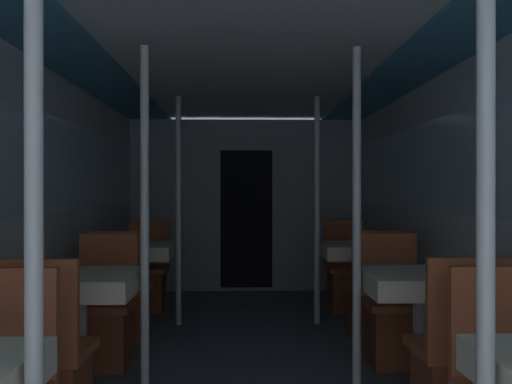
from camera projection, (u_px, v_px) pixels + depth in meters
The scene contains 22 objects.
wall_left at pixel (23, 210), 3.64m from camera, with size 0.05×8.40×2.11m.
wall_right at pixel (474, 210), 3.71m from camera, with size 0.05×8.40×2.11m.
ceiling_panel at pixel (251, 49), 3.67m from camera, with size 2.92×8.40×0.07m.
bulkhead_far at pixel (246, 205), 7.06m from camera, with size 2.86×0.09×2.11m.
support_pole_left_0 at pixel (34, 257), 1.60m from camera, with size 0.05×0.05×2.11m.
dining_table_left_1 at pixel (79, 289), 3.43m from camera, with size 0.69×0.69×0.74m.
chair_left_near_1 at pixel (45, 382), 2.83m from camera, with size 0.43×0.43×0.92m.
chair_left_far_1 at pixel (104, 325), 4.02m from camera, with size 0.43×0.43×0.92m.
support_pole_left_1 at pixel (145, 221), 3.44m from camera, with size 0.05×0.05×2.11m.
dining_table_left_2 at pixel (136, 254), 5.26m from camera, with size 0.69×0.69×0.74m.
chair_left_near_2 at pixel (123, 307), 4.67m from camera, with size 0.43×0.43×0.92m.
chair_left_far_2 at pixel (147, 283), 5.86m from camera, with size 0.43×0.43×0.92m.
support_pole_left_2 at pixel (178, 210), 5.27m from camera, with size 0.05×0.05×2.11m.
support_pole_right_0 at pixel (486, 255), 1.64m from camera, with size 0.05×0.05×2.11m.
dining_table_right_1 at pixel (420, 287), 3.48m from camera, with size 0.69×0.69×0.74m.
chair_right_near_1 at pixel (457, 379), 2.89m from camera, with size 0.43×0.43×0.92m.
chair_right_far_1 at pixel (394, 323), 4.08m from camera, with size 0.43×0.43×0.92m.
support_pole_right_1 at pixel (357, 221), 3.47m from camera, with size 0.05×0.05×2.11m.
dining_table_right_2 at pixel (359, 254), 5.31m from camera, with size 0.69×0.69×0.74m.
chair_right_near_2 at pixel (373, 305), 4.72m from camera, with size 0.43×0.43×0.92m.
chair_right_far_2 at pixel (347, 282), 5.91m from camera, with size 0.43×0.43×0.92m.
support_pole_right_2 at pixel (317, 210), 5.30m from camera, with size 0.05×0.05×2.11m.
Camera 1 is at (-0.06, -0.88, 1.24)m, focal length 40.00 mm.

